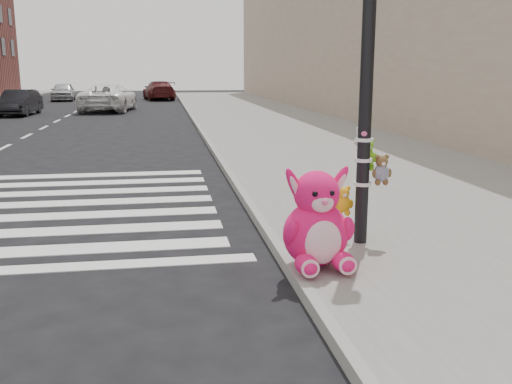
{
  "coord_description": "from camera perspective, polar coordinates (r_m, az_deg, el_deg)",
  "views": [
    {
      "loc": [
        0.17,
        -4.82,
        2.28
      ],
      "look_at": [
        1.32,
        2.18,
        0.75
      ],
      "focal_mm": 40.0,
      "sensor_mm": 36.0,
      "label": 1
    }
  ],
  "objects": [
    {
      "name": "car_maroon_near",
      "position": [
        44.64,
        -9.69,
        9.98
      ],
      "size": [
        2.69,
        5.14,
        1.42
      ],
      "primitive_type": "imported",
      "rotation": [
        0.0,
        0.0,
        3.29
      ],
      "color": "#501718",
      "rests_on": "ground"
    },
    {
      "name": "curb_edge",
      "position": [
        15.05,
        -3.99,
        3.69
      ],
      "size": [
        0.12,
        80.0,
        0.15
      ],
      "primitive_type": "cube",
      "color": "gray",
      "rests_on": "ground"
    },
    {
      "name": "red_teddy",
      "position": [
        6.7,
        5.2,
        -5.68
      ],
      "size": [
        0.13,
        0.09,
        0.18
      ],
      "primitive_type": null,
      "rotation": [
        0.0,
        0.0,
        0.07
      ],
      "color": "#AC1112",
      "rests_on": "sidewalk_near"
    },
    {
      "name": "pink_bunny",
      "position": [
        6.26,
        6.11,
        -3.41
      ],
      "size": [
        0.81,
        0.86,
        1.14
      ],
      "rotation": [
        0.0,
        0.0,
        0.06
      ],
      "color": "#FF156A",
      "rests_on": "sidewalk_near"
    },
    {
      "name": "bld_near",
      "position": [
        27.02,
        13.85,
        17.61
      ],
      "size": [
        5.0,
        60.0,
        10.0
      ],
      "primitive_type": "cube",
      "color": "tan",
      "rests_on": "ground"
    },
    {
      "name": "ground",
      "position": [
        5.33,
        -10.58,
        -13.34
      ],
      "size": [
        120.0,
        120.0,
        0.0
      ],
      "primitive_type": "plane",
      "color": "black",
      "rests_on": "ground"
    },
    {
      "name": "sidewalk_near",
      "position": [
        15.74,
        8.64,
        3.96
      ],
      "size": [
        7.0,
        80.0,
        0.14
      ],
      "primitive_type": "cube",
      "color": "slate",
      "rests_on": "ground"
    },
    {
      "name": "car_white_near",
      "position": [
        32.94,
        -14.52,
        9.11
      ],
      "size": [
        3.08,
        5.62,
        1.49
      ],
      "primitive_type": "imported",
      "rotation": [
        0.0,
        0.0,
        3.03
      ],
      "color": "white",
      "rests_on": "ground"
    },
    {
      "name": "car_dark_far",
      "position": [
        31.5,
        -22.58,
        8.26
      ],
      "size": [
        1.59,
        3.96,
        1.28
      ],
      "primitive_type": "imported",
      "rotation": [
        0.0,
        0.0,
        -0.06
      ],
      "color": "black",
      "rests_on": "ground"
    },
    {
      "name": "car_silver_deep",
      "position": [
        45.12,
        -18.73,
        9.49
      ],
      "size": [
        1.88,
        4.06,
        1.35
      ],
      "primitive_type": "imported",
      "rotation": [
        0.0,
        0.0,
        0.07
      ],
      "color": "#BABBBF",
      "rests_on": "ground"
    },
    {
      "name": "signal_pole",
      "position": [
        7.09,
        10.92,
        8.04
      ],
      "size": [
        0.68,
        0.5,
        4.0
      ],
      "color": "black",
      "rests_on": "sidewalk_near"
    }
  ]
}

